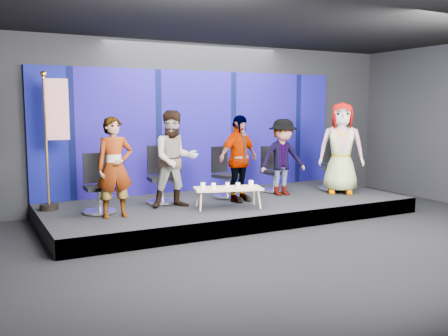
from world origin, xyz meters
The scene contains 21 objects.
ground centered at (0.00, 0.00, 0.00)m, with size 10.00×10.00×0.00m, color black.
room_walls centered at (0.00, 0.00, 2.43)m, with size 10.02×8.02×3.51m.
riser centered at (0.00, 2.50, 0.15)m, with size 7.00×3.00×0.30m, color black.
backdrop centered at (0.00, 3.95, 1.60)m, with size 7.00×0.08×2.60m, color #070E57.
chair_a centered at (-2.52, 2.53, 0.64)m, with size 0.59×0.59×1.03m.
panelist_a centered at (-2.36, 2.05, 1.13)m, with size 0.61×0.40×1.67m, color black.
chair_b centered at (-1.24, 2.89, 0.66)m, with size 0.68×0.68×1.09m.
panelist_b centered at (-1.16, 2.39, 1.18)m, with size 0.86×0.67×1.76m, color black.
chair_c centered at (0.12, 2.83, 0.64)m, with size 0.73×0.73×1.03m.
panelist_c centered at (0.14, 2.33, 1.14)m, with size 0.98×0.41×1.67m, color black.
chair_d centered at (1.38, 3.02, 0.62)m, with size 0.58×0.58×0.98m.
panelist_d centered at (1.29, 2.53, 1.09)m, with size 1.02×0.59×1.59m, color black.
chair_e centered at (2.73, 2.62, 0.69)m, with size 0.94×0.94×1.19m.
panelist_e centered at (2.53, 2.15, 1.26)m, with size 0.94×0.61×1.92m, color black.
coffee_table centered at (-0.33, 1.87, 0.64)m, with size 1.31×0.84×0.37m.
mug_a centered at (-0.77, 2.02, 0.72)m, with size 0.09×0.09×0.10m, color white.
mug_b centered at (-0.61, 1.90, 0.72)m, with size 0.08×0.08×0.10m, color white.
mug_c centered at (-0.32, 1.92, 0.72)m, with size 0.07×0.07×0.09m, color white.
mug_d centered at (-0.18, 1.78, 0.72)m, with size 0.08×0.08×0.09m, color white.
mug_e centered at (0.11, 1.81, 0.73)m, with size 0.09×0.09×0.11m, color white.
flag_stand centered at (-3.13, 3.17, 1.60)m, with size 0.56×0.33×2.45m.
Camera 1 is at (-4.53, -6.00, 2.11)m, focal length 40.00 mm.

